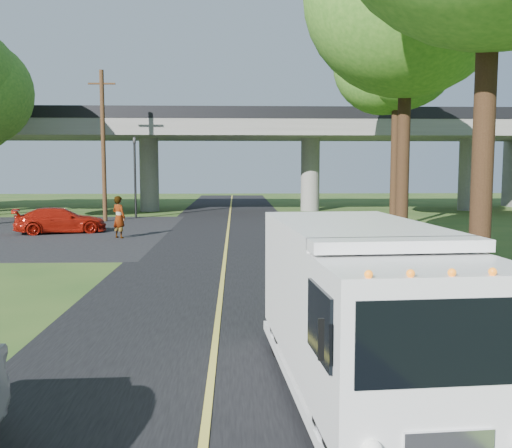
{
  "coord_description": "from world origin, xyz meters",
  "views": [
    {
      "loc": [
        0.39,
        -10.65,
        3.31
      ],
      "look_at": [
        1.0,
        6.29,
        1.6
      ],
      "focal_mm": 40.0,
      "sensor_mm": 36.0,
      "label": 1
    }
  ],
  "objects_px": {
    "traffic_signal": "(135,168)",
    "pedestrian": "(119,217)",
    "tree_right_far": "(402,72)",
    "red_sedan": "(60,220)",
    "step_van": "(363,305)",
    "utility_pole": "(103,145)"
  },
  "relations": [
    {
      "from": "red_sedan",
      "to": "utility_pole",
      "type": "bearing_deg",
      "value": -25.1
    },
    {
      "from": "traffic_signal",
      "to": "red_sedan",
      "type": "bearing_deg",
      "value": -106.2
    },
    {
      "from": "red_sedan",
      "to": "step_van",
      "type": "bearing_deg",
      "value": -170.24
    },
    {
      "from": "tree_right_far",
      "to": "step_van",
      "type": "relative_size",
      "value": 1.82
    },
    {
      "from": "utility_pole",
      "to": "red_sedan",
      "type": "distance_m",
      "value": 7.28
    },
    {
      "from": "traffic_signal",
      "to": "red_sedan",
      "type": "relative_size",
      "value": 1.18
    },
    {
      "from": "utility_pole",
      "to": "red_sedan",
      "type": "height_order",
      "value": "utility_pole"
    },
    {
      "from": "tree_right_far",
      "to": "red_sedan",
      "type": "xyz_separation_m",
      "value": [
        -17.55,
        -1.89,
        -7.66
      ]
    },
    {
      "from": "tree_right_far",
      "to": "red_sedan",
      "type": "relative_size",
      "value": 2.49
    },
    {
      "from": "traffic_signal",
      "to": "tree_right_far",
      "type": "relative_size",
      "value": 0.47
    },
    {
      "from": "pedestrian",
      "to": "red_sedan",
      "type": "bearing_deg",
      "value": 3.02
    },
    {
      "from": "step_van",
      "to": "utility_pole",
      "type": "bearing_deg",
      "value": 105.75
    },
    {
      "from": "tree_right_far",
      "to": "utility_pole",
      "type": "bearing_deg",
      "value": 166.0
    },
    {
      "from": "traffic_signal",
      "to": "step_van",
      "type": "xyz_separation_m",
      "value": [
        8.2,
        -28.77,
        -1.86
      ]
    },
    {
      "from": "traffic_signal",
      "to": "pedestrian",
      "type": "bearing_deg",
      "value": -84.41
    },
    {
      "from": "utility_pole",
      "to": "pedestrian",
      "type": "xyz_separation_m",
      "value": [
        2.51,
        -8.26,
        -3.61
      ]
    },
    {
      "from": "utility_pole",
      "to": "tree_right_far",
      "type": "relative_size",
      "value": 0.82
    },
    {
      "from": "tree_right_far",
      "to": "red_sedan",
      "type": "height_order",
      "value": "tree_right_far"
    },
    {
      "from": "traffic_signal",
      "to": "pedestrian",
      "type": "height_order",
      "value": "traffic_signal"
    },
    {
      "from": "tree_right_far",
      "to": "step_van",
      "type": "distance_m",
      "value": 24.67
    },
    {
      "from": "utility_pole",
      "to": "tree_right_far",
      "type": "bearing_deg",
      "value": -14.0
    },
    {
      "from": "utility_pole",
      "to": "tree_right_far",
      "type": "distance_m",
      "value": 17.61
    }
  ]
}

